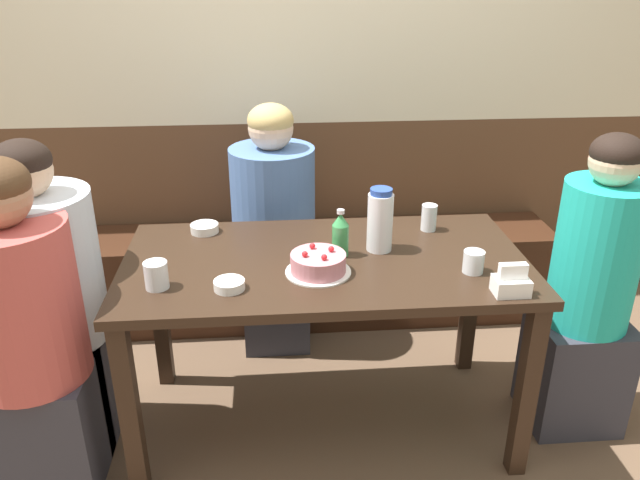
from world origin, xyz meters
name	(u,v)px	position (x,y,z in m)	size (l,w,h in m)	color
ground_plane	(324,420)	(0.00, 0.00, 0.00)	(12.00, 12.00, 0.00)	brown
back_wall	(305,62)	(0.00, 1.05, 1.25)	(4.80, 0.04, 2.50)	brown
bench_seat	(310,275)	(0.00, 0.83, 0.23)	(2.42, 0.38, 0.46)	#381E11
dining_table	(325,282)	(0.00, 0.00, 0.63)	(1.43, 0.74, 0.72)	black
birthday_cake	(318,264)	(-0.03, -0.11, 0.76)	(0.22, 0.22, 0.09)	white
water_pitcher	(380,220)	(0.20, 0.06, 0.84)	(0.09, 0.09, 0.23)	white
soju_bottle	(340,234)	(0.06, 0.03, 0.81)	(0.06, 0.06, 0.17)	#388E4C
napkin_holder	(511,283)	(0.56, -0.30, 0.76)	(0.11, 0.08, 0.11)	white
bowl_soup_white	(205,228)	(-0.44, 0.27, 0.74)	(0.11, 0.11, 0.03)	white
bowl_rice_small	(229,285)	(-0.33, -0.20, 0.74)	(0.10, 0.10, 0.03)	white
glass_water_tall	(429,218)	(0.43, 0.22, 0.78)	(0.06, 0.06, 0.10)	silver
glass_tumbler_short	(156,275)	(-0.56, -0.17, 0.77)	(0.08, 0.08, 0.09)	silver
glass_shot_small	(473,262)	(0.49, -0.14, 0.76)	(0.07, 0.07, 0.08)	silver
person_teal_shirt	(50,303)	(-0.97, 0.01, 0.59)	(0.39, 0.39, 1.18)	#33333D
person_pale_blue_shirt	(274,231)	(-0.17, 0.63, 0.57)	(0.37, 0.37, 1.15)	#33333D
person_grey_tee	(587,301)	(0.97, -0.06, 0.54)	(0.34, 0.30, 1.17)	#33333D
person_dark_striped	(28,338)	(-0.97, -0.22, 0.59)	(0.37, 0.37, 1.19)	#33333D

